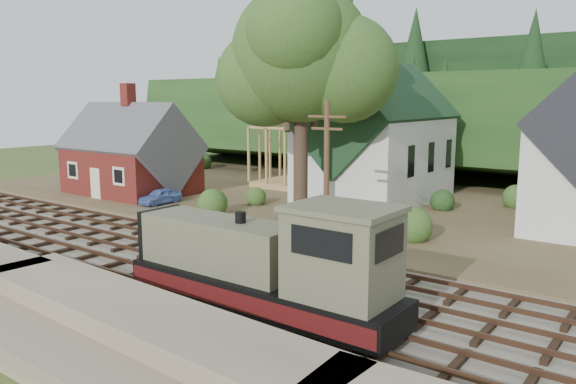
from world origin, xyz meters
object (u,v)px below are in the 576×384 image
Objects in this scene: car_blue at (160,196)px; patio_set at (125,173)px; locomotive at (269,267)px; car_green at (125,184)px.

patio_set is (-4.40, 0.27, 1.34)m from car_blue.
car_green is at bearing 152.30° from locomotive.
car_blue is 1.52× the size of patio_set.
locomotive reaches higher than car_blue.
car_green is 3.45m from patio_set.
locomotive is 27.21m from patio_set.
locomotive is 3.24× the size of car_green.
car_blue reaches higher than car_green.
locomotive is at bearing -106.67° from car_green.
locomotive is at bearing -30.18° from car_blue.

